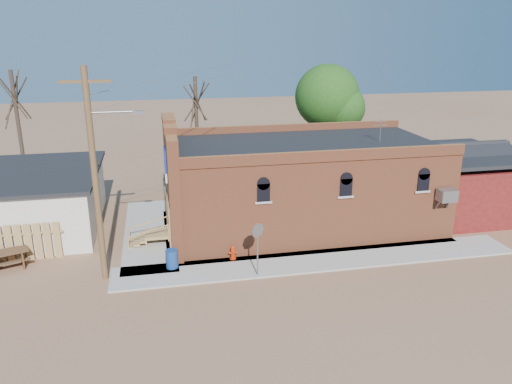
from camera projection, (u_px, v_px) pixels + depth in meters
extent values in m
plane|color=brown|center=(295.00, 273.00, 22.14)|extent=(120.00, 120.00, 0.00)
cube|color=#9E9991|center=(320.00, 260.00, 23.25)|extent=(19.00, 2.20, 0.08)
cube|color=#9E9991|center=(150.00, 232.00, 26.50)|extent=(2.60, 10.00, 0.08)
cube|color=#A85533|center=(303.00, 186.00, 26.95)|extent=(14.00, 7.00, 4.50)
cube|color=black|center=(305.00, 144.00, 26.24)|extent=(13.80, 6.80, 0.12)
cube|color=#A85533|center=(172.00, 182.00, 25.40)|extent=(0.50, 7.40, 5.80)
cube|color=navy|center=(166.00, 168.00, 23.89)|extent=(0.08, 1.10, 1.56)
cube|color=gray|center=(447.00, 195.00, 24.33)|extent=(0.85, 0.65, 0.60)
cube|color=#580F17|center=(460.00, 187.00, 28.97)|extent=(5.00, 6.00, 3.20)
cylinder|color=#533621|center=(95.00, 179.00, 20.29)|extent=(0.26, 0.26, 9.00)
cube|color=#533621|center=(85.00, 81.00, 19.08)|extent=(2.00, 0.12, 0.12)
cylinder|color=gray|center=(112.00, 112.00, 19.63)|extent=(1.80, 0.08, 0.08)
cube|color=gray|center=(138.00, 113.00, 19.83)|extent=(0.45, 0.22, 0.14)
cylinder|color=#433026|center=(197.00, 135.00, 32.51)|extent=(0.24, 0.24, 7.50)
cylinder|color=#433026|center=(20.00, 135.00, 31.25)|extent=(0.24, 0.24, 8.00)
cylinder|color=#433026|center=(325.00, 137.00, 34.89)|extent=(0.28, 0.28, 6.30)
sphere|color=#234313|center=(327.00, 97.00, 34.02)|extent=(4.40, 4.40, 4.40)
cylinder|color=#AB2409|center=(233.00, 258.00, 23.30)|extent=(0.34, 0.34, 0.06)
cylinder|color=#AB2409|center=(233.00, 253.00, 23.21)|extent=(0.24, 0.24, 0.52)
sphere|color=#AB2409|center=(233.00, 248.00, 23.13)|extent=(0.21, 0.21, 0.21)
cylinder|color=#AB2409|center=(233.00, 254.00, 23.09)|extent=(0.11, 0.13, 0.09)
cylinder|color=#AB2409|center=(230.00, 253.00, 23.19)|extent=(0.13, 0.11, 0.09)
cylinder|color=#AB2409|center=(236.00, 252.00, 23.24)|extent=(0.13, 0.11, 0.09)
cylinder|color=gray|center=(258.00, 252.00, 21.45)|extent=(0.07, 0.07, 2.21)
cylinder|color=gray|center=(258.00, 230.00, 21.12)|extent=(0.59, 0.35, 0.66)
cylinder|color=red|center=(257.00, 230.00, 21.15)|extent=(0.59, 0.35, 0.66)
cylinder|color=navy|center=(172.00, 259.00, 22.36)|extent=(0.66, 0.66, 0.85)
cube|color=#533721|center=(22.00, 257.00, 22.89)|extent=(0.55, 1.37, 0.72)
cube|color=#533721|center=(6.00, 252.00, 22.47)|extent=(2.02, 1.41, 0.06)
cube|color=#533721|center=(8.00, 263.00, 22.10)|extent=(1.83, 0.87, 0.05)
cube|color=#533721|center=(5.00, 254.00, 23.02)|extent=(1.83, 0.87, 0.05)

